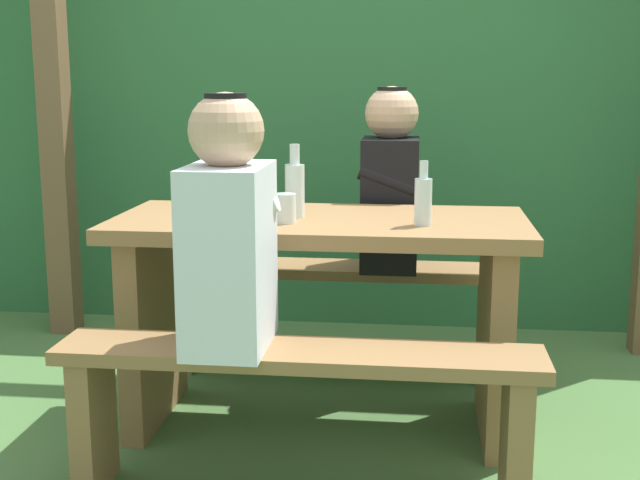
# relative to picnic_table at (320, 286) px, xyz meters

# --- Properties ---
(ground_plane) EXTENTS (12.00, 12.00, 0.00)m
(ground_plane) POSITION_rel_picnic_table_xyz_m (0.00, 0.00, -0.51)
(ground_plane) COLOR #466B37
(hedge_backdrop) EXTENTS (6.40, 1.02, 1.73)m
(hedge_backdrop) POSITION_rel_picnic_table_xyz_m (0.00, 1.76, 0.36)
(hedge_backdrop) COLOR #2D6437
(hedge_backdrop) RESTS_ON ground_plane
(pergola_post_left) EXTENTS (0.12, 0.12, 1.95)m
(pergola_post_left) POSITION_rel_picnic_table_xyz_m (-1.35, 0.96, 0.47)
(pergola_post_left) COLOR brown
(pergola_post_left) RESTS_ON ground_plane
(picnic_table) EXTENTS (1.40, 0.64, 0.75)m
(picnic_table) POSITION_rel_picnic_table_xyz_m (0.00, 0.00, 0.00)
(picnic_table) COLOR olive
(picnic_table) RESTS_ON ground_plane
(bench_near) EXTENTS (1.40, 0.24, 0.46)m
(bench_near) POSITION_rel_picnic_table_xyz_m (0.00, -0.54, -0.18)
(bench_near) COLOR olive
(bench_near) RESTS_ON ground_plane
(bench_far) EXTENTS (1.40, 0.24, 0.46)m
(bench_far) POSITION_rel_picnic_table_xyz_m (0.00, 0.54, -0.18)
(bench_far) COLOR olive
(bench_far) RESTS_ON ground_plane
(person_white_shirt) EXTENTS (0.25, 0.35, 0.72)m
(person_white_shirt) POSITION_rel_picnic_table_xyz_m (-0.20, -0.53, 0.29)
(person_white_shirt) COLOR silver
(person_white_shirt) RESTS_ON bench_near
(person_black_coat) EXTENTS (0.25, 0.35, 0.72)m
(person_black_coat) POSITION_rel_picnic_table_xyz_m (0.22, 0.53, 0.29)
(person_black_coat) COLOR black
(person_black_coat) RESTS_ON bench_far
(drinking_glass) EXTENTS (0.07, 0.07, 0.10)m
(drinking_glass) POSITION_rel_picnic_table_xyz_m (-0.10, -0.11, 0.29)
(drinking_glass) COLOR silver
(drinking_glass) RESTS_ON picnic_table
(bottle_left) EXTENTS (0.06, 0.06, 0.21)m
(bottle_left) POSITION_rel_picnic_table_xyz_m (0.35, -0.11, 0.32)
(bottle_left) COLOR silver
(bottle_left) RESTS_ON picnic_table
(bottle_right) EXTENTS (0.07, 0.07, 0.25)m
(bottle_right) POSITION_rel_picnic_table_xyz_m (-0.09, -0.00, 0.34)
(bottle_right) COLOR silver
(bottle_right) RESTS_ON picnic_table
(cell_phone) EXTENTS (0.08, 0.15, 0.01)m
(cell_phone) POSITION_rel_picnic_table_xyz_m (-0.29, 0.00, 0.25)
(cell_phone) COLOR black
(cell_phone) RESTS_ON picnic_table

